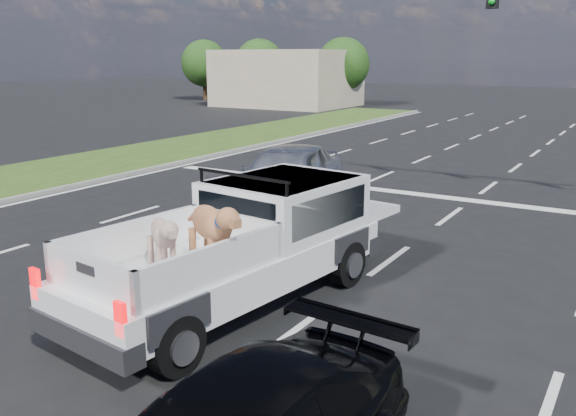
{
  "coord_description": "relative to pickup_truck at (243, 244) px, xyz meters",
  "views": [
    {
      "loc": [
        5.91,
        -6.76,
        3.9
      ],
      "look_at": [
        0.62,
        2.0,
        1.35
      ],
      "focal_mm": 38.0,
      "sensor_mm": 36.0,
      "label": 1
    }
  ],
  "objects": [
    {
      "name": "pickup_truck",
      "position": [
        0.0,
        0.0,
        0.0
      ],
      "size": [
        2.71,
        5.87,
        2.12
      ],
      "rotation": [
        0.0,
        0.0,
        -0.12
      ],
      "color": "black",
      "rests_on": "ground"
    },
    {
      "name": "building_left",
      "position": [
        -20.48,
        35.15,
        1.21
      ],
      "size": [
        10.0,
        8.0,
        4.4
      ],
      "primitive_type": "cube",
      "color": "#C0AB93",
      "rests_on": "ground"
    },
    {
      "name": "road_markings",
      "position": [
        -0.48,
        5.71,
        -0.98
      ],
      "size": [
        17.75,
        60.0,
        0.01
      ],
      "color": "silver",
      "rests_on": "ground"
    },
    {
      "name": "tree_far_c",
      "position": [
        -16.48,
        37.15,
        2.3
      ],
      "size": [
        4.2,
        4.2,
        5.4
      ],
      "color": "#332114",
      "rests_on": "ground"
    },
    {
      "name": "tree_far_b",
      "position": [
        -24.48,
        37.15,
        2.3
      ],
      "size": [
        4.2,
        4.2,
        5.4
      ],
      "color": "#332114",
      "rests_on": "ground"
    },
    {
      "name": "silver_sedan",
      "position": [
        -2.68,
        5.75,
        -0.13
      ],
      "size": [
        2.94,
        5.31,
        1.71
      ],
      "primitive_type": "imported",
      "rotation": [
        0.0,
        0.0,
        0.19
      ],
      "color": "silver",
      "rests_on": "ground"
    },
    {
      "name": "tree_far_a",
      "position": [
        -30.48,
        37.15,
        2.3
      ],
      "size": [
        4.2,
        4.2,
        5.4
      ],
      "color": "#332114",
      "rests_on": "ground"
    },
    {
      "name": "grass_median_left",
      "position": [
        -11.98,
        5.15,
        -0.94
      ],
      "size": [
        5.0,
        60.0,
        0.1
      ],
      "primitive_type": "cube",
      "color": "#254314",
      "rests_on": "ground"
    },
    {
      "name": "curb_left",
      "position": [
        -9.53,
        5.15,
        -0.92
      ],
      "size": [
        0.15,
        60.0,
        0.14
      ],
      "primitive_type": "cube",
      "color": "gray",
      "rests_on": "ground"
    },
    {
      "name": "ground",
      "position": [
        -0.48,
        -0.85,
        -0.99
      ],
      "size": [
        160.0,
        160.0,
        0.0
      ],
      "primitive_type": "plane",
      "color": "black",
      "rests_on": "ground"
    }
  ]
}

